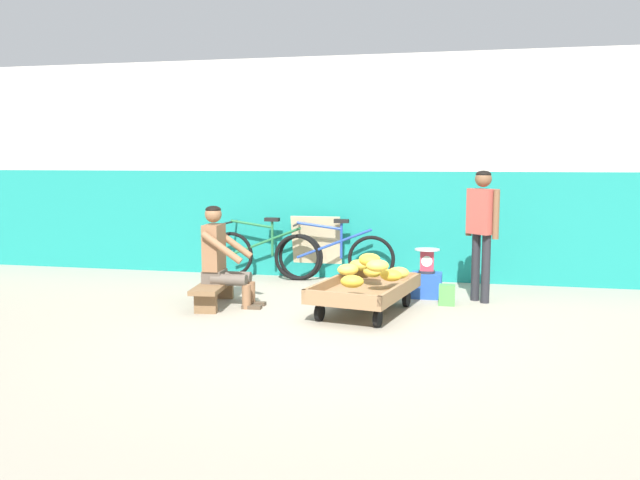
{
  "coord_description": "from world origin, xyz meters",
  "views": [
    {
      "loc": [
        1.12,
        -5.86,
        1.65
      ],
      "look_at": [
        -0.46,
        1.29,
        0.75
      ],
      "focal_mm": 36.65,
      "sensor_mm": 36.0,
      "label": 1
    }
  ],
  "objects": [
    {
      "name": "ground_plane",
      "position": [
        0.0,
        0.0,
        0.0
      ],
      "size": [
        80.0,
        80.0,
        0.0
      ],
      "primitive_type": "plane",
      "color": "gray"
    },
    {
      "name": "back_wall",
      "position": [
        0.0,
        3.19,
        1.53
      ],
      "size": [
        16.0,
        0.3,
        3.06
      ],
      "color": "#19847A",
      "rests_on": "ground"
    },
    {
      "name": "banana_cart",
      "position": [
        0.11,
        0.99,
        0.24
      ],
      "size": [
        1.11,
        1.58,
        0.36
      ],
      "color": "#8E6B47",
      "rests_on": "ground"
    },
    {
      "name": "banana_pile",
      "position": [
        0.14,
        1.13,
        0.47
      ],
      "size": [
        0.86,
        1.27,
        0.26
      ],
      "color": "yellow",
      "rests_on": "banana_cart"
    },
    {
      "name": "low_bench",
      "position": [
        -1.63,
        1.01,
        0.2
      ],
      "size": [
        0.43,
        1.13,
        0.27
      ],
      "color": "brown",
      "rests_on": "ground"
    },
    {
      "name": "vendor_seated",
      "position": [
        -1.54,
        1.02,
        0.57
      ],
      "size": [
        0.69,
        0.49,
        1.14
      ],
      "color": "brown",
      "rests_on": "ground"
    },
    {
      "name": "plastic_crate",
      "position": [
        0.71,
        1.97,
        0.15
      ],
      "size": [
        0.36,
        0.28,
        0.3
      ],
      "color": "#234CA8",
      "rests_on": "ground"
    },
    {
      "name": "weighing_scale",
      "position": [
        0.71,
        1.97,
        0.45
      ],
      "size": [
        0.3,
        0.3,
        0.29
      ],
      "color": "#28282D",
      "rests_on": "plastic_crate"
    },
    {
      "name": "bicycle_near_left",
      "position": [
        -1.58,
        2.8,
        0.35
      ],
      "size": [
        1.66,
        0.48,
        0.86
      ],
      "color": "black",
      "rests_on": "ground"
    },
    {
      "name": "bicycle_far_left",
      "position": [
        -0.59,
        2.77,
        0.35
      ],
      "size": [
        1.66,
        0.48,
        0.86
      ],
      "color": "black",
      "rests_on": "ground"
    },
    {
      "name": "sign_board",
      "position": [
        -0.88,
        2.99,
        0.44
      ],
      "size": [
        0.7,
        0.23,
        0.88
      ],
      "color": "#C6B289",
      "rests_on": "ground"
    },
    {
      "name": "customer_adult",
      "position": [
        1.33,
        1.88,
        0.95
      ],
      "size": [
        0.37,
        0.37,
        1.53
      ],
      "color": "#232328",
      "rests_on": "ground"
    },
    {
      "name": "shopping_bag",
      "position": [
        0.96,
        1.59,
        0.12
      ],
      "size": [
        0.18,
        0.12,
        0.24
      ],
      "primitive_type": "cube",
      "color": "green",
      "rests_on": "ground"
    }
  ]
}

